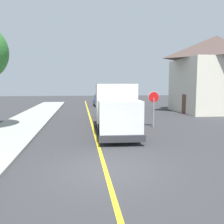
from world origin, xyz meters
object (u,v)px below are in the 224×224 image
parked_car_far (100,101)px  house_across_street (215,73)px  stop_sign (154,102)px  box_truck (115,106)px  parked_car_near (108,110)px  parked_car_furthest (100,98)px  parked_car_mid (110,105)px

parked_car_far → house_across_street: house_across_street is taller
stop_sign → house_across_street: (9.84, 8.74, 2.62)m
house_across_street → parked_car_far: bearing=142.9°
box_truck → parked_car_far: box_truck is taller
parked_car_far → parked_car_near: bearing=-91.5°
house_across_street → box_truck: bearing=-141.8°
parked_car_far → parked_car_furthest: bearing=85.8°
house_across_street → parked_car_furthest: bearing=125.3°
parked_car_near → parked_car_furthest: size_ratio=0.99×
box_truck → parked_car_furthest: 26.83m
box_truck → stop_sign: 3.39m
parked_car_near → parked_car_mid: bearing=81.8°
parked_car_mid → parked_car_far: bearing=94.2°
box_truck → stop_sign: bearing=24.7°
box_truck → parked_car_near: 6.46m
parked_car_mid → stop_sign: bearing=-79.9°
parked_car_near → stop_sign: (2.81, -4.97, 1.06)m
box_truck → parked_car_furthest: size_ratio=1.62×
box_truck → parked_car_furthest: bearing=87.6°
box_truck → house_across_street: (12.93, 10.16, 2.71)m
parked_car_furthest → stop_sign: bearing=-85.6°
parked_car_furthest → parked_car_far: bearing=-94.2°
parked_car_near → house_across_street: bearing=16.6°
stop_sign → parked_car_furthest: bearing=94.4°
box_truck → parked_car_near: bearing=87.6°
box_truck → parked_car_near: box_truck is taller
parked_car_mid → stop_sign: (1.95, -10.94, 1.06)m
parked_car_near → parked_car_far: (0.34, 13.10, 0.00)m
parked_car_mid → parked_car_far: (-0.52, 7.13, 0.00)m
stop_sign → box_truck: bearing=-155.3°
parked_car_far → parked_car_furthest: same height
parked_car_far → parked_car_furthest: 7.32m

